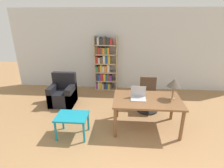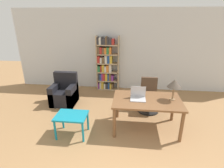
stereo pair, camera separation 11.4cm
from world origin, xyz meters
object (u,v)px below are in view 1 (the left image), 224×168
(laptop, at_px, (138,96))
(office_chair, at_px, (148,97))
(desk, at_px, (147,103))
(armchair, at_px, (63,94))
(side_table_blue, at_px, (72,119))
(bookshelf, at_px, (104,65))
(table_lamp, at_px, (174,83))

(laptop, bearing_deg, office_chair, 69.15)
(desk, relative_size, armchair, 1.64)
(side_table_blue, relative_size, armchair, 0.73)
(laptop, height_order, office_chair, laptop)
(bookshelf, bearing_deg, side_table_blue, -97.87)
(laptop, height_order, side_table_blue, laptop)
(laptop, xyz_separation_m, table_lamp, (0.74, 0.04, 0.31))
(armchair, distance_m, bookshelf, 1.73)
(table_lamp, distance_m, bookshelf, 2.82)
(table_lamp, relative_size, bookshelf, 0.25)
(desk, relative_size, laptop, 4.50)
(side_table_blue, distance_m, armchair, 1.62)
(table_lamp, distance_m, office_chair, 1.16)
(desk, distance_m, laptop, 0.25)
(laptop, height_order, armchair, laptop)
(office_chair, xyz_separation_m, bookshelf, (-1.35, 1.37, 0.51))
(laptop, height_order, table_lamp, table_lamp)
(side_table_blue, relative_size, bookshelf, 0.35)
(desk, bearing_deg, bookshelf, 118.49)
(desk, bearing_deg, side_table_blue, -165.15)
(armchair, relative_size, bookshelf, 0.49)
(laptop, xyz_separation_m, office_chair, (0.33, 0.87, -0.40))
(table_lamp, relative_size, armchair, 0.51)
(laptop, bearing_deg, bookshelf, 114.43)
(table_lamp, height_order, armchair, table_lamp)
(desk, height_order, laptop, laptop)
(side_table_blue, bearing_deg, bookshelf, 82.13)
(side_table_blue, bearing_deg, table_lamp, 12.42)
(laptop, relative_size, side_table_blue, 0.50)
(laptop, xyz_separation_m, bookshelf, (-1.02, 2.24, 0.10))
(desk, bearing_deg, table_lamp, 5.05)
(office_chair, bearing_deg, table_lamp, -63.41)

